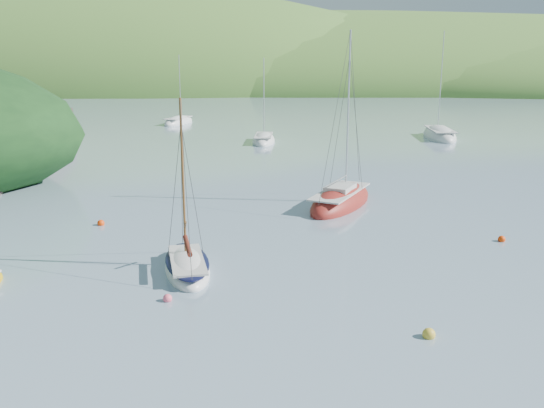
{
  "coord_description": "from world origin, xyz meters",
  "views": [
    {
      "loc": [
        0.11,
        -22.87,
        10.43
      ],
      "look_at": [
        -0.84,
        8.0,
        2.57
      ],
      "focal_mm": 40.0,
      "sensor_mm": 36.0,
      "label": 1
    }
  ],
  "objects_px": {
    "daysailer_white": "(187,267)",
    "distant_sloop_c": "(179,122)",
    "distant_sloop_b": "(439,136)",
    "distant_sloop_a": "(264,141)",
    "sloop_red": "(340,202)"
  },
  "relations": [
    {
      "from": "distant_sloop_a",
      "to": "distant_sloop_c",
      "type": "relative_size",
      "value": 0.98
    },
    {
      "from": "distant_sloop_a",
      "to": "distant_sloop_b",
      "type": "xyz_separation_m",
      "value": [
        21.32,
        4.23,
        0.04
      ]
    },
    {
      "from": "distant_sloop_a",
      "to": "daysailer_white",
      "type": "bearing_deg",
      "value": -91.74
    },
    {
      "from": "daysailer_white",
      "to": "sloop_red",
      "type": "xyz_separation_m",
      "value": [
        8.47,
        13.16,
        0.02
      ]
    },
    {
      "from": "sloop_red",
      "to": "daysailer_white",
      "type": "bearing_deg",
      "value": -98.75
    },
    {
      "from": "daysailer_white",
      "to": "distant_sloop_b",
      "type": "height_order",
      "value": "distant_sloop_b"
    },
    {
      "from": "sloop_red",
      "to": "distant_sloop_b",
      "type": "bearing_deg",
      "value": 90.34
    },
    {
      "from": "daysailer_white",
      "to": "distant_sloop_c",
      "type": "height_order",
      "value": "distant_sloop_c"
    },
    {
      "from": "distant_sloop_b",
      "to": "distant_sloop_c",
      "type": "distance_m",
      "value": 37.21
    },
    {
      "from": "distant_sloop_a",
      "to": "distant_sloop_c",
      "type": "height_order",
      "value": "distant_sloop_c"
    },
    {
      "from": "distant_sloop_a",
      "to": "distant_sloop_b",
      "type": "distance_m",
      "value": 21.74
    },
    {
      "from": "sloop_red",
      "to": "distant_sloop_c",
      "type": "height_order",
      "value": "sloop_red"
    },
    {
      "from": "distant_sloop_a",
      "to": "distant_sloop_c",
      "type": "bearing_deg",
      "value": 127.07
    },
    {
      "from": "distant_sloop_b",
      "to": "distant_sloop_c",
      "type": "xyz_separation_m",
      "value": [
        -34.56,
        13.78,
        -0.04
      ]
    },
    {
      "from": "distant_sloop_b",
      "to": "distant_sloop_a",
      "type": "bearing_deg",
      "value": -168.02
    }
  ]
}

